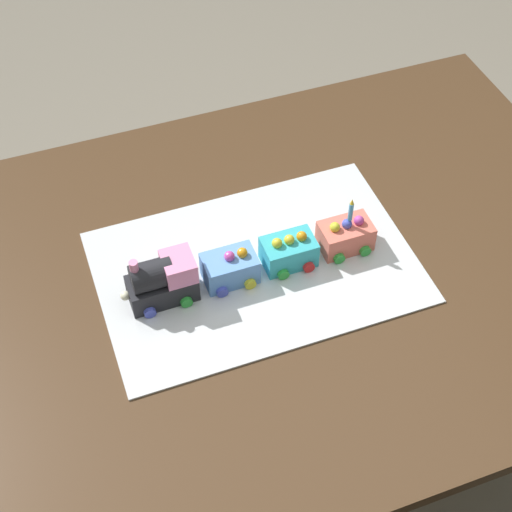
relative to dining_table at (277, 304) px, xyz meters
name	(u,v)px	position (x,y,z in m)	size (l,w,h in m)	color
ground_plane	(272,449)	(0.00, 0.00, -0.63)	(8.00, 8.00, 0.00)	gray
dining_table	(277,304)	(0.00, 0.00, 0.00)	(1.40, 1.00, 0.74)	#4C331E
cake_board	(256,267)	(-0.04, 0.02, 0.11)	(0.60, 0.40, 0.00)	silver
cake_locomotive	(162,280)	(-0.22, 0.01, 0.16)	(0.14, 0.08, 0.12)	#232328
cake_car_tanker_sky_blue	(230,268)	(-0.09, 0.01, 0.14)	(0.10, 0.08, 0.07)	#669EEA
cake_car_hopper_turquoise	(289,251)	(0.02, 0.01, 0.14)	(0.10, 0.08, 0.07)	#38B7C6
cake_car_gondola_coral	(345,235)	(0.14, 0.01, 0.14)	(0.10, 0.08, 0.07)	#F27260
birthday_candle	(351,210)	(0.15, 0.01, 0.21)	(0.01, 0.01, 0.05)	#4CA5E5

